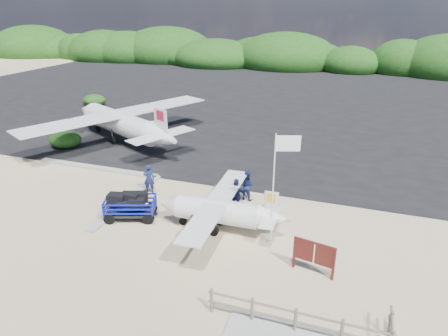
% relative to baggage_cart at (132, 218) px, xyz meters
% --- Properties ---
extents(ground, '(160.00, 160.00, 0.00)m').
position_rel_baggage_cart_xyz_m(ground, '(3.32, 0.05, 0.00)').
color(ground, beige).
extents(asphalt_apron, '(90.00, 50.00, 0.04)m').
position_rel_baggage_cart_xyz_m(asphalt_apron, '(3.32, 30.05, 0.00)').
color(asphalt_apron, '#B2B2B2').
rests_on(asphalt_apron, ground).
extents(lagoon, '(9.00, 7.00, 0.40)m').
position_rel_baggage_cart_xyz_m(lagoon, '(-5.68, 1.55, 0.00)').
color(lagoon, '#B2B2B2').
rests_on(lagoon, ground).
extents(vegetation_band, '(124.00, 8.00, 4.40)m').
position_rel_baggage_cart_xyz_m(vegetation_band, '(3.32, 55.05, 0.00)').
color(vegetation_band, '#B2B2B2').
rests_on(vegetation_band, ground).
extents(fence, '(6.40, 2.00, 1.10)m').
position_rel_baggage_cart_xyz_m(fence, '(9.32, -4.95, 0.00)').
color(fence, '#B2B2B2').
rests_on(fence, ground).
extents(baggage_cart, '(3.09, 2.38, 1.36)m').
position_rel_baggage_cart_xyz_m(baggage_cart, '(0.00, 0.00, 0.00)').
color(baggage_cart, '#0D1BC6').
rests_on(baggage_cart, ground).
extents(flagpole, '(1.15, 0.76, 5.31)m').
position_rel_baggage_cart_xyz_m(flagpole, '(7.30, 0.18, 0.00)').
color(flagpole, white).
rests_on(flagpole, ground).
extents(signboard, '(1.86, 0.54, 1.54)m').
position_rel_baggage_cart_xyz_m(signboard, '(9.46, -1.53, 0.00)').
color(signboard, '#5B1F1A').
rests_on(signboard, ground).
extents(crew_a, '(0.74, 0.60, 1.77)m').
position_rel_baggage_cart_xyz_m(crew_a, '(-0.60, 3.04, 0.88)').
color(crew_a, navy).
rests_on(crew_a, ground).
extents(crew_b, '(0.95, 0.81, 1.71)m').
position_rel_baggage_cart_xyz_m(crew_b, '(5.01, 4.06, 0.85)').
color(crew_b, navy).
rests_on(crew_b, ground).
extents(crew_c, '(1.14, 0.52, 1.91)m').
position_rel_baggage_cart_xyz_m(crew_c, '(4.92, 2.44, 0.96)').
color(crew_c, navy).
rests_on(crew_c, ground).
extents(aircraft_small, '(6.73, 6.73, 2.34)m').
position_rel_baggage_cart_xyz_m(aircraft_small, '(-5.47, 35.43, 0.00)').
color(aircraft_small, '#B2B2B2').
rests_on(aircraft_small, ground).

